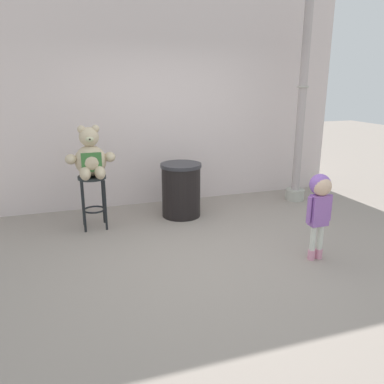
{
  "coord_description": "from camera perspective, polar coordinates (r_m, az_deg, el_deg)",
  "views": [
    {
      "loc": [
        -1.47,
        -3.81,
        1.94
      ],
      "look_at": [
        -0.03,
        0.52,
        0.61
      ],
      "focal_mm": 36.38,
      "sensor_mm": 36.0,
      "label": 1
    }
  ],
  "objects": [
    {
      "name": "ground_plane",
      "position": [
        4.52,
        2.52,
        -9.2
      ],
      "size": [
        24.0,
        24.0,
        0.0
      ],
      "primitive_type": "plane",
      "color": "gray"
    },
    {
      "name": "building_wall",
      "position": [
        6.28,
        -5.01,
        16.23
      ],
      "size": [
        6.02,
        0.3,
        3.89
      ],
      "primitive_type": "cube",
      "color": "beige",
      "rests_on": "ground_plane"
    },
    {
      "name": "bar_stool_with_teddy",
      "position": [
        5.32,
        -14.32,
        0.11
      ],
      "size": [
        0.37,
        0.37,
        0.72
      ],
      "color": "#202628",
      "rests_on": "ground_plane"
    },
    {
      "name": "teddy_bear",
      "position": [
        5.19,
        -14.64,
        4.82
      ],
      "size": [
        0.63,
        0.57,
        0.66
      ],
      "color": "#BDAA8A",
      "rests_on": "bar_stool_with_teddy"
    },
    {
      "name": "child_walking",
      "position": [
        4.4,
        18.23,
        -0.92
      ],
      "size": [
        0.31,
        0.25,
        0.97
      ],
      "rotation": [
        0.0,
        0.0,
        0.36
      ],
      "color": "pink",
      "rests_on": "ground_plane"
    },
    {
      "name": "trash_bin",
      "position": [
        5.65,
        -1.61,
        0.32
      ],
      "size": [
        0.59,
        0.59,
        0.78
      ],
      "color": "black",
      "rests_on": "ground_plane"
    },
    {
      "name": "lamppost",
      "position": [
        6.49,
        15.59,
        9.82
      ],
      "size": [
        0.31,
        0.31,
        3.17
      ],
      "color": "#ABAA9E",
      "rests_on": "ground_plane"
    }
  ]
}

